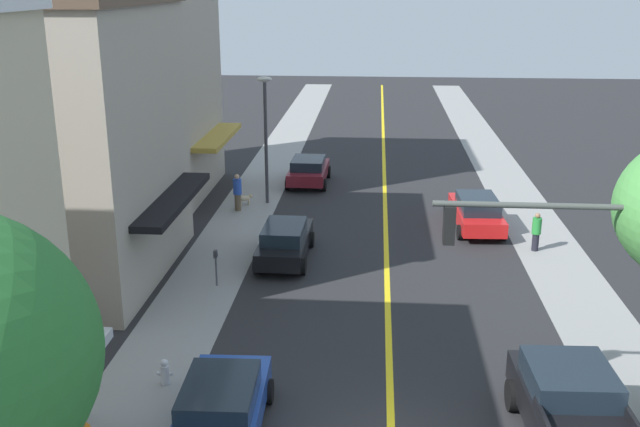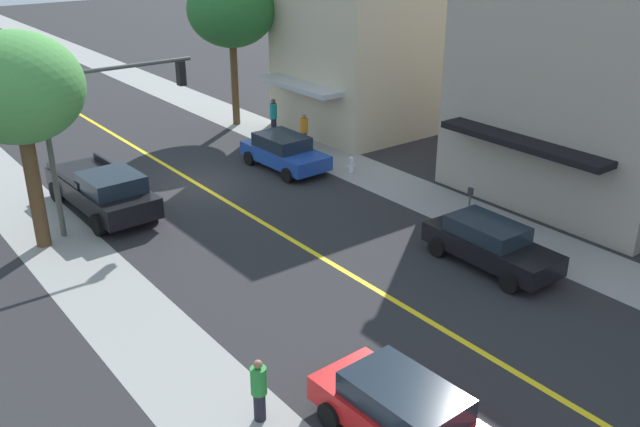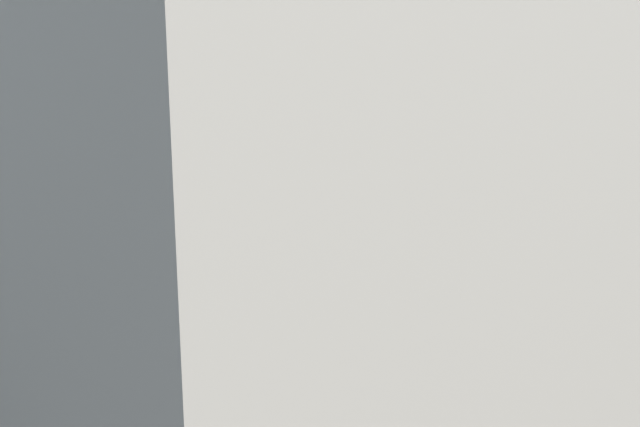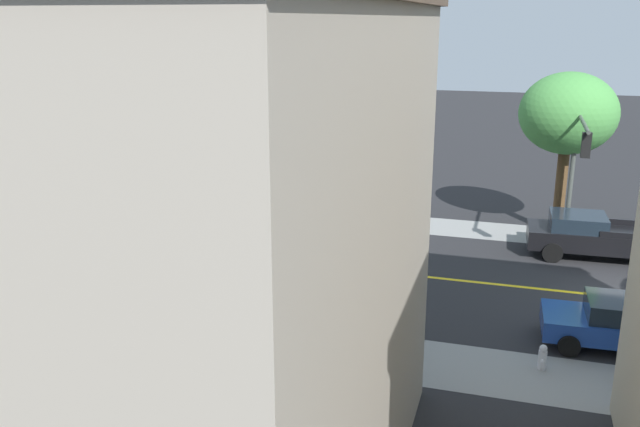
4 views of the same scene
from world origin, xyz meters
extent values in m
plane|color=#262628|center=(0.00, 0.00, 0.00)|extent=(140.00, 140.00, 0.00)
cube|color=gray|center=(-6.61, 0.00, 0.00)|extent=(2.73, 126.00, 0.01)
cube|color=gray|center=(6.61, 0.00, 0.00)|extent=(2.73, 126.00, 0.01)
cube|color=yellow|center=(0.00, 0.00, 0.00)|extent=(0.20, 126.00, 0.00)
cube|color=beige|center=(-13.61, -2.40, 4.94)|extent=(11.99, 7.04, 9.87)
cube|color=#B7BABF|center=(-7.02, -2.40, 2.78)|extent=(1.20, 5.35, 0.24)
cube|color=#A39989|center=(-13.61, 10.27, 4.84)|extent=(10.77, 9.02, 9.68)
cube|color=black|center=(-7.69, 10.27, 2.94)|extent=(1.07, 6.86, 0.24)
cylinder|color=brown|center=(7.01, 1.91, 1.96)|extent=(0.49, 0.49, 3.92)
ellipsoid|color=#4C9947|center=(7.01, 1.91, 5.49)|extent=(4.18, 4.18, 3.55)
cylinder|color=brown|center=(-6.08, -6.95, 2.17)|extent=(0.39, 0.39, 4.34)
ellipsoid|color=#286B2D|center=(-6.08, -6.95, 6.04)|extent=(4.52, 4.52, 3.84)
cylinder|color=silver|center=(-6.06, 2.74, 0.28)|extent=(0.24, 0.24, 0.56)
sphere|color=silver|center=(-6.06, 2.74, 0.63)|extent=(0.22, 0.22, 0.22)
cylinder|color=silver|center=(-6.23, 2.74, 0.31)|extent=(0.10, 0.10, 0.10)
cylinder|color=silver|center=(-5.89, 2.74, 0.31)|extent=(0.10, 0.10, 0.10)
cylinder|color=#4C4C51|center=(-6.10, 9.48, 0.54)|extent=(0.07, 0.07, 1.08)
cube|color=#2D2D33|center=(-6.10, 9.48, 1.21)|extent=(0.12, 0.18, 0.26)
cylinder|color=#474C47|center=(6.21, 1.57, 3.09)|extent=(0.20, 0.20, 6.17)
cylinder|color=#474C47|center=(3.50, 1.57, 5.63)|extent=(5.44, 0.14, 0.14)
cube|color=black|center=(1.18, 1.57, 5.13)|extent=(0.26, 0.32, 0.90)
sphere|color=red|center=(1.18, 1.57, 5.43)|extent=(0.20, 0.20, 0.20)
sphere|color=yellow|center=(1.18, 1.57, 5.13)|extent=(0.20, 0.20, 0.20)
sphere|color=green|center=(1.18, 1.57, 4.83)|extent=(0.20, 0.20, 0.20)
cube|color=red|center=(3.95, 16.72, 0.62)|extent=(2.01, 4.83, 0.61)
cube|color=#19232D|center=(3.96, 16.49, 1.20)|extent=(1.70, 2.64, 0.55)
cylinder|color=black|center=(3.11, 15.12, 0.32)|extent=(0.25, 0.65, 0.64)
cylinder|color=black|center=(4.92, 15.19, 0.32)|extent=(0.25, 0.65, 0.64)
cube|color=#1E429E|center=(-4.05, 0.58, 0.63)|extent=(2.03, 4.42, 0.62)
cube|color=#19232D|center=(-4.04, 0.36, 1.23)|extent=(1.74, 2.41, 0.58)
cylinder|color=black|center=(-5.04, 1.99, 0.32)|extent=(0.24, 0.65, 0.64)
cylinder|color=black|center=(-3.14, 2.04, 0.32)|extent=(0.24, 0.65, 0.64)
cylinder|color=black|center=(-4.95, -0.89, 0.32)|extent=(0.24, 0.65, 0.64)
cylinder|color=black|center=(-3.05, -0.84, 0.32)|extent=(0.24, 0.65, 0.64)
cube|color=black|center=(-3.96, 12.27, 0.64)|extent=(1.80, 4.58, 0.64)
cube|color=#19232D|center=(-3.97, 12.04, 1.22)|extent=(1.56, 2.48, 0.52)
cylinder|color=black|center=(-4.80, 13.78, 0.32)|extent=(0.23, 0.64, 0.64)
cylinder|color=black|center=(-3.07, 13.75, 0.32)|extent=(0.23, 0.64, 0.64)
cylinder|color=black|center=(-4.85, 10.78, 0.32)|extent=(0.23, 0.64, 0.64)
cylinder|color=black|center=(-3.12, 10.75, 0.32)|extent=(0.23, 0.64, 0.64)
cube|color=black|center=(4.21, 0.20, 0.79)|extent=(2.31, 6.10, 0.77)
cube|color=#19232D|center=(4.17, 1.28, 1.47)|extent=(2.01, 2.24, 0.60)
cube|color=black|center=(3.29, -1.04, 1.29)|extent=(0.21, 3.14, 0.24)
cube|color=black|center=(5.22, -0.97, 1.29)|extent=(0.21, 3.14, 0.24)
cylinder|color=black|center=(3.09, 2.21, 0.40)|extent=(0.31, 0.81, 0.80)
cylinder|color=black|center=(5.19, 2.28, 0.40)|extent=(0.31, 0.81, 0.80)
cylinder|color=black|center=(3.23, -1.89, 0.40)|extent=(0.31, 0.81, 0.80)
cylinder|color=black|center=(5.33, -1.82, 0.40)|extent=(0.31, 0.81, 0.80)
cylinder|color=black|center=(6.00, 14.00, 0.36)|extent=(0.27, 0.27, 0.72)
cylinder|color=#288C38|center=(6.00, 14.00, 1.05)|extent=(0.37, 0.37, 0.66)
sphere|color=#936B4C|center=(6.00, 14.00, 1.48)|extent=(0.20, 0.20, 0.20)
cylinder|color=#33384C|center=(-6.61, -1.49, 0.37)|extent=(0.29, 0.29, 0.75)
cylinder|color=orange|center=(-6.61, -1.49, 1.09)|extent=(0.39, 0.39, 0.68)
sphere|color=#936B4C|center=(-6.61, -1.49, 1.53)|extent=(0.21, 0.21, 0.21)
cylinder|color=black|center=(-6.62, -4.14, 0.42)|extent=(0.28, 0.28, 0.85)
cylinder|color=teal|center=(-6.62, -4.14, 1.23)|extent=(0.38, 0.38, 0.77)
sphere|color=brown|center=(-6.62, -4.14, 1.74)|extent=(0.24, 0.24, 0.24)
camera|label=1|loc=(-0.54, -14.46, 10.44)|focal=41.23mm
camera|label=2|loc=(12.55, 24.77, 10.48)|focal=38.92mm
camera|label=3|loc=(-21.54, 26.90, 7.22)|focal=40.08mm
camera|label=4|loc=(-24.00, 3.83, 9.42)|focal=37.78mm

